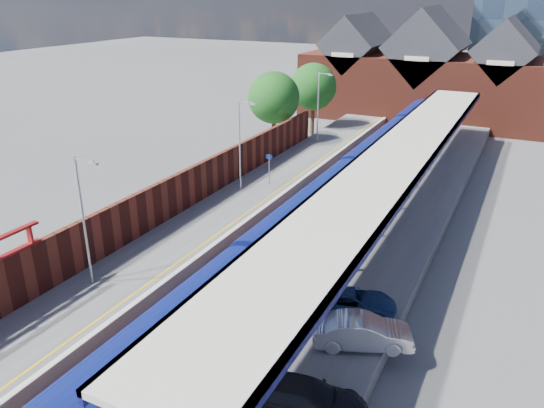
{
  "coord_description": "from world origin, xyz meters",
  "views": [
    {
      "loc": [
        13.0,
        -11.8,
        15.39
      ],
      "look_at": [
        -1.14,
        16.72,
        2.6
      ],
      "focal_mm": 35.0,
      "sensor_mm": 36.0,
      "label": 1
    }
  ],
  "objects_px": {
    "lamp_post_b": "(85,214)",
    "parked_car_silver": "(362,332)",
    "train": "(353,177)",
    "platform_sign": "(269,164)",
    "lamp_post_c": "(241,140)",
    "parked_car_blue": "(351,302)",
    "parked_car_dark": "(305,399)",
    "lamp_post_d": "(319,103)"
  },
  "relations": [
    {
      "from": "train",
      "to": "parked_car_blue",
      "type": "distance_m",
      "value": 16.94
    },
    {
      "from": "lamp_post_c",
      "to": "platform_sign",
      "type": "relative_size",
      "value": 2.8
    },
    {
      "from": "lamp_post_c",
      "to": "lamp_post_d",
      "type": "bearing_deg",
      "value": 90.0
    },
    {
      "from": "lamp_post_d",
      "to": "parked_car_blue",
      "type": "xyz_separation_m",
      "value": [
        13.09,
        -28.62,
        -3.39
      ]
    },
    {
      "from": "lamp_post_d",
      "to": "parked_car_silver",
      "type": "distance_m",
      "value": 34.19
    },
    {
      "from": "lamp_post_b",
      "to": "lamp_post_d",
      "type": "distance_m",
      "value": 32.0
    },
    {
      "from": "train",
      "to": "lamp_post_d",
      "type": "height_order",
      "value": "lamp_post_d"
    },
    {
      "from": "lamp_post_b",
      "to": "parked_car_dark",
      "type": "bearing_deg",
      "value": -15.06
    },
    {
      "from": "lamp_post_c",
      "to": "lamp_post_b",
      "type": "bearing_deg",
      "value": -90.0
    },
    {
      "from": "train",
      "to": "platform_sign",
      "type": "height_order",
      "value": "platform_sign"
    },
    {
      "from": "lamp_post_b",
      "to": "lamp_post_c",
      "type": "bearing_deg",
      "value": 90.0
    },
    {
      "from": "lamp_post_b",
      "to": "lamp_post_c",
      "type": "distance_m",
      "value": 16.0
    },
    {
      "from": "platform_sign",
      "to": "lamp_post_c",
      "type": "bearing_deg",
      "value": -124.26
    },
    {
      "from": "lamp_post_c",
      "to": "lamp_post_d",
      "type": "distance_m",
      "value": 16.0
    },
    {
      "from": "lamp_post_d",
      "to": "parked_car_dark",
      "type": "relative_size",
      "value": 1.49
    },
    {
      "from": "parked_car_dark",
      "to": "lamp_post_c",
      "type": "bearing_deg",
      "value": 24.78
    },
    {
      "from": "train",
      "to": "parked_car_dark",
      "type": "distance_m",
      "value": 23.9
    },
    {
      "from": "platform_sign",
      "to": "parked_car_silver",
      "type": "xyz_separation_m",
      "value": [
        12.98,
        -16.86,
        -0.98
      ]
    },
    {
      "from": "platform_sign",
      "to": "parked_car_silver",
      "type": "bearing_deg",
      "value": -52.41
    },
    {
      "from": "lamp_post_c",
      "to": "parked_car_blue",
      "type": "relative_size",
      "value": 1.62
    },
    {
      "from": "platform_sign",
      "to": "parked_car_blue",
      "type": "distance_m",
      "value": 18.78
    },
    {
      "from": "lamp_post_b",
      "to": "parked_car_dark",
      "type": "relative_size",
      "value": 1.49
    },
    {
      "from": "parked_car_silver",
      "to": "parked_car_blue",
      "type": "bearing_deg",
      "value": 5.97
    },
    {
      "from": "parked_car_silver",
      "to": "platform_sign",
      "type": "bearing_deg",
      "value": 14.43
    },
    {
      "from": "lamp_post_d",
      "to": "train",
      "type": "bearing_deg",
      "value": -57.89
    },
    {
      "from": "lamp_post_b",
      "to": "parked_car_silver",
      "type": "height_order",
      "value": "lamp_post_b"
    },
    {
      "from": "lamp_post_c",
      "to": "lamp_post_d",
      "type": "height_order",
      "value": "same"
    },
    {
      "from": "parked_car_blue",
      "to": "train",
      "type": "bearing_deg",
      "value": -0.54
    },
    {
      "from": "lamp_post_d",
      "to": "lamp_post_b",
      "type": "bearing_deg",
      "value": -90.0
    },
    {
      "from": "lamp_post_b",
      "to": "parked_car_silver",
      "type": "relative_size",
      "value": 1.62
    },
    {
      "from": "lamp_post_b",
      "to": "parked_car_silver",
      "type": "xyz_separation_m",
      "value": [
        14.34,
        1.14,
        -3.28
      ]
    },
    {
      "from": "platform_sign",
      "to": "train",
      "type": "bearing_deg",
      "value": 12.84
    },
    {
      "from": "platform_sign",
      "to": "parked_car_silver",
      "type": "distance_m",
      "value": 21.3
    },
    {
      "from": "train",
      "to": "parked_car_silver",
      "type": "height_order",
      "value": "train"
    },
    {
      "from": "train",
      "to": "lamp_post_c",
      "type": "xyz_separation_m",
      "value": [
        -7.86,
        -3.48,
        2.87
      ]
    },
    {
      "from": "lamp_post_d",
      "to": "parked_car_dark",
      "type": "height_order",
      "value": "lamp_post_d"
    },
    {
      "from": "lamp_post_d",
      "to": "platform_sign",
      "type": "xyz_separation_m",
      "value": [
        1.36,
        -14.0,
        -2.3
      ]
    },
    {
      "from": "platform_sign",
      "to": "parked_car_dark",
      "type": "relative_size",
      "value": 0.53
    },
    {
      "from": "lamp_post_b",
      "to": "platform_sign",
      "type": "xyz_separation_m",
      "value": [
        1.36,
        18.0,
        -2.3
      ]
    },
    {
      "from": "parked_car_dark",
      "to": "parked_car_blue",
      "type": "xyz_separation_m",
      "value": [
        -0.62,
        7.07,
        -0.08
      ]
    },
    {
      "from": "parked_car_silver",
      "to": "lamp_post_c",
      "type": "bearing_deg",
      "value": 20.82
    },
    {
      "from": "platform_sign",
      "to": "parked_car_blue",
      "type": "xyz_separation_m",
      "value": [
        11.73,
        -14.62,
        -1.09
      ]
    }
  ]
}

